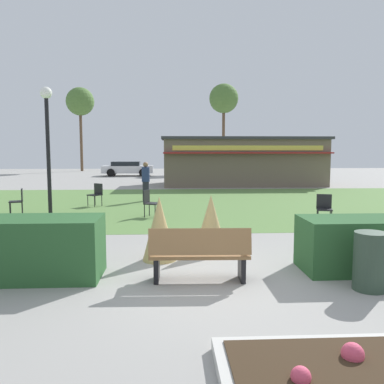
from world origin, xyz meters
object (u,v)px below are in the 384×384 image
at_px(lamppost_mid, 48,137).
at_px(cafe_chair_west, 19,199).
at_px(cafe_chair_east, 96,193).
at_px(cafe_chair_center, 324,206).
at_px(parked_car_west_slot, 127,168).
at_px(cafe_chair_north, 150,201).
at_px(person_strolling, 146,181).
at_px(tree_right_bg, 224,99).
at_px(tree_left_bg, 80,102).
at_px(park_bench, 200,254).
at_px(trash_bin, 370,261).
at_px(food_kiosk, 242,161).

distance_m(lamppost_mid, cafe_chair_west, 2.87).
xyz_separation_m(cafe_chair_east, cafe_chair_center, (7.54, -4.22, 0.00)).
bearing_deg(cafe_chair_west, parked_car_west_slot, 85.45).
bearing_deg(parked_car_west_slot, cafe_chair_north, -82.01).
height_order(person_strolling, tree_right_bg, tree_right_bg).
height_order(cafe_chair_west, person_strolling, person_strolling).
distance_m(tree_left_bg, tree_right_bg, 14.40).
relative_size(lamppost_mid, cafe_chair_east, 4.64).
distance_m(park_bench, lamppost_mid, 7.72).
bearing_deg(trash_bin, parked_car_west_slot, 103.61).
relative_size(trash_bin, cafe_chair_north, 1.05).
distance_m(cafe_chair_west, tree_left_bg, 28.84).
height_order(cafe_chair_west, tree_left_bg, tree_left_bg).
bearing_deg(trash_bin, cafe_chair_north, 118.12).
bearing_deg(cafe_chair_west, lamppost_mid, -42.75).
relative_size(cafe_chair_center, person_strolling, 0.53).
bearing_deg(tree_left_bg, trash_bin, -71.17).
bearing_deg(cafe_chair_north, tree_right_bg, 77.39).
bearing_deg(cafe_chair_east, cafe_chair_north, -50.08).
height_order(cafe_chair_east, cafe_chair_center, same).
bearing_deg(person_strolling, tree_left_bg, 5.92).
bearing_deg(tree_right_bg, cafe_chair_west, -112.18).
distance_m(cafe_chair_west, cafe_chair_north, 4.57).
bearing_deg(cafe_chair_north, food_kiosk, 66.50).
bearing_deg(parked_car_west_slot, tree_left_bg, 124.93).
distance_m(cafe_chair_center, tree_right_bg, 28.43).
xyz_separation_m(park_bench, tree_right_bg, (4.66, 32.84, 6.51)).
distance_m(cafe_chair_north, tree_right_bg, 27.54).
relative_size(parked_car_west_slot, tree_left_bg, 0.50).
xyz_separation_m(cafe_chair_east, parked_car_west_slot, (-0.69, 18.15, 0.12)).
bearing_deg(tree_right_bg, parked_car_west_slot, -148.78).
distance_m(cafe_chair_west, tree_right_bg, 28.19).
height_order(trash_bin, cafe_chair_west, trash_bin).
bearing_deg(cafe_chair_north, person_strolling, 95.17).
bearing_deg(cafe_chair_north, cafe_chair_center, -16.39).
bearing_deg(cafe_chair_east, cafe_chair_center, -29.26).
relative_size(cafe_chair_east, person_strolling, 0.53).
relative_size(trash_bin, cafe_chair_center, 1.05).
relative_size(trash_bin, cafe_chair_east, 1.05).
relative_size(trash_bin, tree_left_bg, 0.11).
distance_m(park_bench, cafe_chair_center, 6.60).
xyz_separation_m(food_kiosk, cafe_chair_center, (0.13, -13.48, -0.97)).
bearing_deg(cafe_chair_west, cafe_chair_east, 40.35).
distance_m(trash_bin, cafe_chair_north, 8.23).
height_order(lamppost_mid, food_kiosk, lamppost_mid).
bearing_deg(tree_left_bg, lamppost_mid, -79.75).
xyz_separation_m(food_kiosk, tree_right_bg, (0.66, 14.21, 5.50)).
relative_size(cafe_chair_north, parked_car_west_slot, 0.21).
distance_m(trash_bin, person_strolling, 12.10).
height_order(park_bench, person_strolling, person_strolling).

